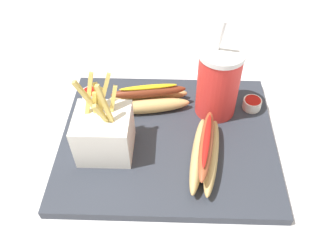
{
  "coord_description": "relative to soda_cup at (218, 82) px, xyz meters",
  "views": [
    {
      "loc": [
        -0.01,
        0.45,
        0.54
      ],
      "look_at": [
        0.0,
        0.0,
        0.05
      ],
      "focal_mm": 36.58,
      "sensor_mm": 36.0,
      "label": 1
    }
  ],
  "objects": [
    {
      "name": "food_tray",
      "position": [
        0.1,
        0.08,
        -0.09
      ],
      "size": [
        0.43,
        0.36,
        0.02
      ],
      "primitive_type": "cube",
      "color": "#2D333D",
      "rests_on": "ground_plane"
    },
    {
      "name": "ground_plane",
      "position": [
        0.1,
        0.08,
        -0.11
      ],
      "size": [
        2.4,
        2.4,
        0.02
      ],
      "primitive_type": "cube",
      "color": "silver"
    },
    {
      "name": "hot_dog_1",
      "position": [
        0.14,
        -0.01,
        -0.05
      ],
      "size": [
        0.18,
        0.09,
        0.06
      ],
      "color": "tan",
      "rests_on": "food_tray"
    },
    {
      "name": "hot_dog_2",
      "position": [
        0.03,
        0.14,
        -0.05
      ],
      "size": [
        0.07,
        0.18,
        0.07
      ],
      "color": "tan",
      "rests_on": "food_tray"
    },
    {
      "name": "fries_basket",
      "position": [
        0.22,
        0.12,
        -0.03
      ],
      "size": [
        0.1,
        0.09,
        0.17
      ],
      "color": "white",
      "rests_on": "food_tray"
    },
    {
      "name": "ketchup_cup_1",
      "position": [
        0.27,
        -0.03,
        -0.06
      ],
      "size": [
        0.04,
        0.04,
        0.02
      ],
      "color": "white",
      "rests_on": "food_tray"
    },
    {
      "name": "ketchup_cup_2",
      "position": [
        -0.08,
        -0.01,
        -0.06
      ],
      "size": [
        0.04,
        0.04,
        0.02
      ],
      "color": "white",
      "rests_on": "food_tray"
    },
    {
      "name": "soda_cup",
      "position": [
        0.0,
        0.0,
        0.0
      ],
      "size": [
        0.09,
        0.09,
        0.22
      ],
      "color": "red",
      "rests_on": "food_tray"
    }
  ]
}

